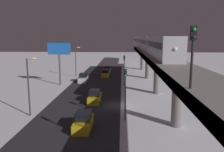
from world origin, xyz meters
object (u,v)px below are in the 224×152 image
sedan_yellow_3 (105,74)px  subway_train (145,42)px  rail_signal (193,46)px  sedan_yellow_2 (83,122)px  traffic_light_near (125,87)px  commercial_billboard (59,53)px  traffic_light_mid (124,66)px  sedan_silver (107,70)px  sedan_yellow (95,97)px  sedan_white (83,78)px

sedan_yellow_3 → subway_train: bearing=33.9°
subway_train → rail_signal: rail_signal is taller
sedan_yellow_2 → traffic_light_near: traffic_light_near is taller
subway_train → sedan_yellow_3: size_ratio=17.97×
traffic_light_near → sedan_yellow_3: bearing=-81.3°
subway_train → traffic_light_near: subway_train is taller
sedan_yellow_2 → commercial_billboard: commercial_billboard is taller
sedan_yellow_2 → traffic_light_near: 6.42m
traffic_light_mid → commercial_billboard: commercial_billboard is taller
commercial_billboard → traffic_light_near: bearing=123.5°
commercial_billboard → rail_signal: bearing=118.3°
sedan_silver → sedan_yellow: bearing=-90.0°
sedan_yellow_3 → sedan_silver: (-0.00, -6.50, 0.00)m
sedan_yellow_2 → traffic_light_mid: 23.57m
commercial_billboard → sedan_yellow_2: bearing=110.9°
sedan_yellow_3 → sedan_yellow_2: bearing=-90.0°
sedan_white → sedan_yellow_2: 27.27m
rail_signal → sedan_silver: (8.75, -49.59, -8.79)m
subway_train → sedan_silver: bearing=3.5°
sedan_white → sedan_yellow_3: (-4.60, -6.75, -0.00)m
sedan_yellow → sedan_yellow_2: size_ratio=1.00×
rail_signal → commercial_billboard: rail_signal is taller
traffic_light_mid → subway_train: bearing=-108.4°
traffic_light_near → sedan_yellow_2: bearing=30.3°
sedan_white → commercial_billboard: 8.21m
subway_train → commercial_billboard: subway_train is taller
sedan_yellow → traffic_light_mid: traffic_light_mid is taller
sedan_white → sedan_yellow_3: size_ratio=1.01×
sedan_yellow → traffic_light_mid: 13.49m
sedan_yellow → commercial_billboard: bearing=125.1°
sedan_yellow_3 → commercial_billboard: size_ratio=0.46×
sedan_white → sedan_yellow_3: 8.17m
rail_signal → sedan_yellow_3: 44.84m
sedan_white → traffic_light_mid: bearing=156.5°
subway_train → sedan_white: (15.26, 13.91, -7.84)m
subway_train → rail_signal: 50.29m
rail_signal → sedan_white: rail_signal is taller
subway_train → traffic_light_near: size_ratio=11.57×
traffic_light_near → traffic_light_mid: same height
subway_train → traffic_light_mid: bearing=71.6°
sedan_yellow → sedan_yellow_2: 10.66m
rail_signal → commercial_billboard: bearing=-61.7°
sedan_yellow → sedan_yellow_3: same height
sedan_silver → traffic_light_mid: 18.23m
sedan_silver → commercial_billboard: 19.91m
sedan_white → traffic_light_mid: 10.69m
traffic_light_near → commercial_billboard: (13.65, -20.65, 2.63)m
sedan_yellow_3 → traffic_light_near: size_ratio=0.64×
sedan_yellow → sedan_yellow_3: size_ratio=1.09×
subway_train → sedan_yellow_2: size_ratio=16.61×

